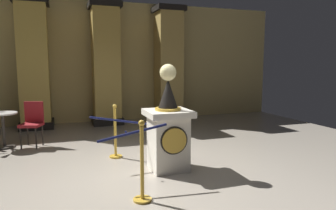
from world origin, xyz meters
TOP-DOWN VIEW (x-y plane):
  - ground_plane at (0.00, 0.00)m, footprint 11.59×11.59m
  - back_wall at (0.00, 4.93)m, footprint 11.59×0.16m
  - pedestal_clock at (0.40, -0.07)m, footprint 0.72×0.72m
  - stanchion_near at (-0.32, 0.89)m, footprint 0.24×0.24m
  - stanchion_far at (-0.31, -1.11)m, footprint 0.24×0.24m
  - velvet_rope at (-0.32, -0.11)m, footprint 1.02×1.04m
  - column_left at (-1.94, 4.37)m, footprint 0.91×0.91m
  - column_right at (1.94, 4.37)m, footprint 0.88×0.88m
  - column_centre_rear at (0.00, 4.37)m, footprint 0.90×0.90m
  - cafe_table at (-2.44, 2.34)m, footprint 0.57×0.57m
  - cafe_chair_red at (-1.86, 2.26)m, footprint 0.51×0.51m

SIDE VIEW (x-z plane):
  - ground_plane at x=0.00m, z-range 0.00..0.00m
  - stanchion_near at x=-0.32m, z-range -0.15..0.86m
  - stanchion_far at x=-0.31m, z-range -0.16..0.90m
  - cafe_table at x=-2.44m, z-range 0.10..0.85m
  - cafe_chair_red at x=-1.86m, z-range 0.09..1.05m
  - pedestal_clock at x=0.40m, z-range -0.21..1.55m
  - velvet_rope at x=-0.32m, z-range 0.68..0.90m
  - column_left at x=-1.94m, z-range -0.01..3.50m
  - column_centre_rear at x=0.00m, z-range -0.01..3.50m
  - column_right at x=1.94m, z-range -0.01..3.50m
  - back_wall at x=0.00m, z-range 0.00..3.66m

